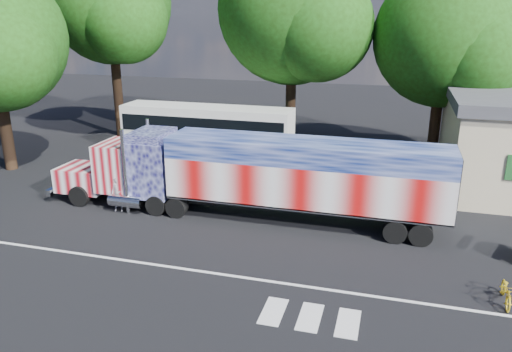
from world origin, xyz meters
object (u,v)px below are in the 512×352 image
(coach_bus, at_px, (207,131))
(tree_ne_a, at_px, (447,37))
(woman, at_px, (118,194))
(tree_n_mid, at_px, (295,10))
(tree_nw_a, at_px, (112,4))
(semi_truck, at_px, (254,174))
(bicycle, at_px, (507,291))

(coach_bus, distance_m, tree_ne_a, 16.21)
(woman, relative_size, tree_n_mid, 0.12)
(tree_n_mid, height_order, tree_nw_a, tree_n_mid)
(tree_nw_a, bearing_deg, tree_n_mid, 2.05)
(tree_n_mid, relative_size, tree_ne_a, 1.19)
(semi_truck, height_order, tree_n_mid, tree_n_mid)
(tree_n_mid, distance_m, tree_ne_a, 9.84)
(coach_bus, distance_m, bicycle, 21.43)
(tree_ne_a, bearing_deg, woman, -137.70)
(tree_n_mid, xyz_separation_m, tree_ne_a, (9.69, -0.51, -1.62))
(semi_truck, bearing_deg, bicycle, -25.46)
(bicycle, bearing_deg, tree_ne_a, 96.37)
(bicycle, bearing_deg, tree_nw_a, 146.15)
(tree_nw_a, bearing_deg, coach_bus, -22.30)
(semi_truck, relative_size, woman, 11.16)
(coach_bus, xyz_separation_m, tree_n_mid, (4.96, 3.95, 7.64))
(semi_truck, bearing_deg, tree_nw_a, 138.38)
(bicycle, distance_m, tree_ne_a, 19.09)
(tree_nw_a, bearing_deg, tree_ne_a, -0.07)
(coach_bus, height_order, tree_nw_a, tree_nw_a)
(coach_bus, relative_size, tree_ne_a, 0.94)
(coach_bus, height_order, tree_ne_a, tree_ne_a)
(semi_truck, height_order, coach_bus, semi_truck)
(woman, bearing_deg, semi_truck, -7.00)
(bicycle, xyz_separation_m, tree_nw_a, (-24.50, 17.61, 9.38))
(tree_nw_a, xyz_separation_m, tree_ne_a, (23.11, -0.03, -2.06))
(semi_truck, bearing_deg, woman, -170.49)
(coach_bus, xyz_separation_m, woman, (-0.59, -10.44, -0.86))
(tree_n_mid, bearing_deg, tree_ne_a, -3.01)
(bicycle, relative_size, tree_nw_a, 0.12)
(coach_bus, bearing_deg, woman, -93.26)
(semi_truck, xyz_separation_m, tree_nw_a, (-14.42, 12.81, 7.68))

